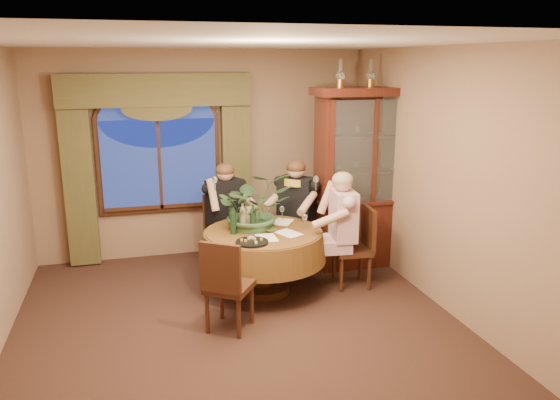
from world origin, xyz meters
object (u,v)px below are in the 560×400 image
object	(u,v)px
chair_right	(352,248)
stoneware_vase	(250,218)
oil_lamp_center	(371,73)
person_pink	(343,231)
chair_back_right	(292,227)
chair_back	(226,232)
dining_table	(263,261)
wine_bottle_2	(233,220)
oil_lamp_right	(400,73)
oil_lamp_left	(340,73)
centerpiece_plant	(254,179)
person_scarf	(296,214)
wine_bottle_3	(243,218)
chair_front_left	(229,284)
person_back	(225,216)
wine_bottle_1	(232,215)
china_cabinet	(367,178)
olive_bowl	(270,230)
wine_bottle_0	(253,219)

from	to	relation	value
chair_right	stoneware_vase	world-z (taller)	stoneware_vase
oil_lamp_center	person_pink	size ratio (longest dim) A/B	0.24
chair_back_right	chair_back	xyz separation A→B (m)	(-0.90, 0.03, 0.00)
dining_table	chair_back_right	distance (m)	1.07
wine_bottle_2	oil_lamp_right	bearing A→B (deg)	14.76
chair_right	chair_back_right	bearing A→B (deg)	30.52
chair_right	person_pink	size ratio (longest dim) A/B	0.68
oil_lamp_left	person_pink	bearing A→B (deg)	-105.23
centerpiece_plant	dining_table	bearing A→B (deg)	-68.43
person_pink	chair_back	bearing A→B (deg)	57.53
chair_right	person_scarf	distance (m)	0.93
chair_right	stoneware_vase	distance (m)	1.28
wine_bottle_3	person_pink	bearing A→B (deg)	-7.27
chair_front_left	person_pink	size ratio (longest dim) A/B	0.68
wine_bottle_2	stoneware_vase	bearing A→B (deg)	31.32
oil_lamp_left	centerpiece_plant	bearing A→B (deg)	-161.11
oil_lamp_left	person_back	world-z (taller)	oil_lamp_left
dining_table	wine_bottle_3	world-z (taller)	wine_bottle_3
dining_table	wine_bottle_1	world-z (taller)	wine_bottle_1
oil_lamp_right	centerpiece_plant	world-z (taller)	oil_lamp_right
oil_lamp_center	centerpiece_plant	world-z (taller)	oil_lamp_center
person_back	centerpiece_plant	xyz separation A→B (m)	(0.22, -0.71, 0.63)
chair_back_right	centerpiece_plant	distance (m)	1.29
oil_lamp_right	china_cabinet	bearing A→B (deg)	180.00
chair_right	oil_lamp_center	bearing A→B (deg)	-28.50
china_cabinet	wine_bottle_1	xyz separation A→B (m)	(-1.86, -0.42, -0.25)
person_pink	centerpiece_plant	bearing A→B (deg)	81.29
chair_back_right	chair_back	bearing A→B (deg)	33.49
olive_bowl	wine_bottle_0	size ratio (longest dim) A/B	0.42
china_cabinet	wine_bottle_1	bearing A→B (deg)	-167.32
wine_bottle_3	person_scarf	bearing A→B (deg)	37.37
chair_front_left	wine_bottle_2	xyz separation A→B (m)	(0.19, 0.77, 0.44)
oil_lamp_center	olive_bowl	world-z (taller)	oil_lamp_center
china_cabinet	chair_back	xyz separation A→B (m)	(-1.82, 0.32, -0.68)
chair_back_right	olive_bowl	bearing A→B (deg)	94.87
stoneware_vase	dining_table	bearing A→B (deg)	-38.10
olive_bowl	wine_bottle_2	bearing A→B (deg)	175.81
person_back	olive_bowl	world-z (taller)	person_back
oil_lamp_right	person_scarf	bearing A→B (deg)	175.88
olive_bowl	dining_table	bearing A→B (deg)	139.91
chair_right	wine_bottle_3	world-z (taller)	wine_bottle_3
chair_front_left	person_back	world-z (taller)	person_back
centerpiece_plant	chair_front_left	bearing A→B (deg)	-116.39
chair_back	person_back	xyz separation A→B (m)	(-0.00, -0.01, 0.22)
olive_bowl	wine_bottle_3	world-z (taller)	wine_bottle_3
stoneware_vase	centerpiece_plant	xyz separation A→B (m)	(0.07, 0.06, 0.45)
olive_bowl	wine_bottle_1	xyz separation A→B (m)	(-0.40, 0.21, 0.14)
person_pink	stoneware_vase	distance (m)	1.10
chair_front_left	oil_lamp_center	bearing A→B (deg)	67.84
chair_back_right	chair_front_left	distance (m)	2.03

